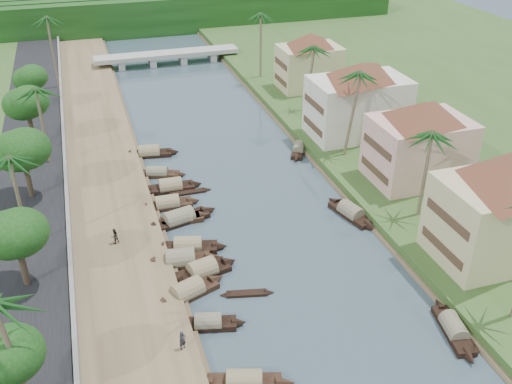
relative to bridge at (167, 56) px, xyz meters
name	(u,v)px	position (x,y,z in m)	size (l,w,h in m)	color
ground	(302,288)	(0.00, -72.00, -1.72)	(220.00, 220.00, 0.00)	#394B55
left_bank	(107,205)	(-16.00, -52.00, -1.32)	(10.00, 180.00, 0.80)	brown
right_bank	(382,162)	(19.00, -52.00, -1.12)	(16.00, 180.00, 1.20)	#325220
road	(28,215)	(-24.50, -52.00, -1.02)	(8.00, 180.00, 1.40)	black
retaining_wall	(68,204)	(-20.20, -52.00, -0.37)	(0.40, 180.00, 1.10)	slate
treeline	(146,13)	(0.00, 28.00, 2.28)	(120.00, 14.00, 8.00)	#10340E
bridge	(167,56)	(0.00, 0.00, 0.00)	(28.00, 4.00, 2.40)	#9FA096
building_near	(503,208)	(18.99, -74.00, 4.66)	(14.85, 14.85, 10.20)	tan
building_mid	(420,141)	(19.99, -58.00, 4.41)	(14.11, 14.11, 9.70)	beige
building_far	(358,99)	(18.99, -44.00, 4.66)	(15.59, 15.59, 10.20)	white
building_distant	(309,60)	(19.99, -24.00, 4.16)	(12.62, 12.62, 9.20)	tan
sampan_2	(244,383)	(-8.40, -81.36, -1.31)	(8.01, 3.83, 2.10)	black
sampan_3	(208,323)	(-9.49, -74.30, -1.32)	(6.80, 2.95, 1.85)	black
sampan_4	(188,292)	(-10.33, -69.82, -1.30)	(8.18, 4.57, 2.29)	black
sampan_5	(203,271)	(-8.36, -67.18, -1.30)	(7.72, 3.58, 2.38)	black
sampan_6	(181,260)	(-10.03, -64.87, -1.30)	(8.43, 3.00, 2.43)	black
sampan_7	(188,247)	(-8.84, -62.81, -1.31)	(8.33, 3.72, 2.18)	black
sampan_8	(182,218)	(-8.39, -57.31, -1.31)	(6.50, 1.84, 2.04)	black
sampan_9	(179,219)	(-8.76, -57.42, -1.30)	(9.56, 4.15, 2.35)	black
sampan_10	(167,204)	(-9.41, -53.87, -1.31)	(7.82, 2.00, 2.16)	black
sampan_11	(171,187)	(-8.36, -50.00, -1.30)	(7.96, 2.15, 2.27)	black
sampan_12	(158,173)	(-9.30, -45.99, -1.32)	(7.55, 3.83, 1.85)	black
sampan_13	(149,153)	(-9.41, -39.82, -1.31)	(8.35, 3.03, 2.24)	black
sampan_14	(454,329)	(9.89, -81.20, -1.31)	(2.93, 8.10, 1.97)	black
sampan_15	(351,213)	(9.79, -61.93, -1.31)	(3.75, 8.40, 2.21)	black
sampan_16	(298,149)	(10.15, -44.86, -1.32)	(4.48, 6.95, 1.81)	black
canoe_1	(247,294)	(-5.18, -71.28, -1.62)	(5.17, 1.93, 0.83)	black
canoe_2	(188,193)	(-6.56, -51.45, -1.62)	(5.87, 0.89, 0.85)	black
palm_1	(431,136)	(16.00, -65.46, 8.78)	(3.20, 3.20, 11.07)	#77694F
palm_2	(353,76)	(15.00, -49.52, 10.07)	(3.20, 3.20, 12.39)	#77694F
palm_3	(310,49)	(16.00, -33.26, 8.92)	(3.20, 3.20, 11.21)	#77694F
palm_4	(4,306)	(-23.00, -81.05, 9.76)	(3.20, 3.20, 11.88)	#77694F
palm_5	(9,161)	(-24.00, -59.17, 9.02)	(3.20, 3.20, 11.11)	#77694F
palm_6	(36,91)	(-22.00, -40.53, 9.05)	(3.20, 3.20, 11.15)	#77694F
palm_7	(261,16)	(14.00, -16.11, 10.14)	(3.20, 3.20, 12.49)	#77694F
palm_8	(47,19)	(-20.50, -11.44, 10.90)	(3.20, 3.20, 13.07)	#77694F
tree_1	(6,356)	(-24.00, -79.71, 4.72)	(4.47, 4.47, 6.98)	#483929
tree_2	(15,234)	(-24.00, -65.46, 5.03)	(5.02, 5.02, 7.50)	#483929
tree_3	(22,150)	(-24.00, -48.97, 5.38)	(5.47, 5.47, 8.04)	#483929
tree_4	(26,103)	(-24.00, -34.16, 5.38)	(5.10, 5.10, 7.89)	#483929
tree_5	(30,79)	(-24.00, -20.64, 4.40)	(4.46, 4.46, 6.64)	#483929
tree_6	(378,83)	(24.00, -40.09, 5.16)	(4.25, 4.25, 7.56)	#483929
person_near	(182,340)	(-12.14, -76.93, -0.06)	(0.63, 0.41, 1.73)	#26252D
person_far	(115,236)	(-15.84, -60.49, -0.09)	(0.81, 0.63, 1.67)	#332A24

